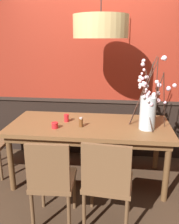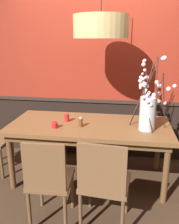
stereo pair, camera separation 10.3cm
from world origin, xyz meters
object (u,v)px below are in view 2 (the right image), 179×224
at_px(candle_holder_nearer_edge, 55,125).
at_px(chair_near_side_left, 49,178).
at_px(chair_near_side_right, 104,181).
at_px(vase_with_blossoms, 148,110).
at_px(condiment_bottle, 81,122).
at_px(dining_table, 90,130).
at_px(chair_far_side_right, 114,121).
at_px(pendant_lamp, 101,27).
at_px(candle_holder_nearer_center, 67,118).
at_px(chair_far_side_left, 79,120).

bearing_deg(candle_holder_nearer_edge, chair_near_side_left, -78.73).
xyz_separation_m(chair_near_side_right, chair_near_side_left, (-0.53, -0.03, -0.01)).
bearing_deg(vase_with_blossoms, candle_holder_nearer_edge, -173.73).
xyz_separation_m(candle_holder_nearer_edge, condiment_bottle, (0.30, 0.08, 0.02)).
relative_size(dining_table, chair_far_side_right, 2.12).
bearing_deg(chair_far_side_right, dining_table, -106.81).
bearing_deg(chair_far_side_right, pendant_lamp, -100.12).
bearing_deg(pendant_lamp, candle_holder_nearer_edge, -152.11).
bearing_deg(vase_with_blossoms, pendant_lamp, 165.24).
xyz_separation_m(dining_table, chair_near_side_right, (0.27, -0.87, -0.16)).
relative_size(vase_with_blossoms, condiment_bottle, 7.16).
relative_size(chair_near_side_left, candle_holder_nearer_center, 9.65).
height_order(chair_far_side_right, chair_near_side_right, chair_near_side_right).
height_order(chair_far_side_right, candle_holder_nearer_center, chair_far_side_right).
bearing_deg(dining_table, condiment_bottle, -128.49).
height_order(chair_near_side_right, condiment_bottle, chair_near_side_right).
height_order(chair_far_side_left, pendant_lamp, pendant_lamp).
xyz_separation_m(chair_far_side_right, pendant_lamp, (-0.14, -0.80, 1.41)).
bearing_deg(chair_near_side_left, condiment_bottle, 78.10).
xyz_separation_m(chair_far_side_left, vase_with_blossoms, (1.02, -0.95, 0.49)).
xyz_separation_m(vase_with_blossoms, pendant_lamp, (-0.58, 0.15, 0.92)).
bearing_deg(candle_holder_nearer_center, vase_with_blossoms, -7.47).
xyz_separation_m(chair_far_side_right, chair_near_side_left, (-0.52, -1.77, 0.00)).
height_order(chair_far_side_right, candle_holder_nearer_edge, chair_far_side_right).
xyz_separation_m(chair_near_side_right, vase_with_blossoms, (0.43, 0.79, 0.48)).
distance_m(chair_near_side_right, vase_with_blossoms, 1.02).
bearing_deg(chair_far_side_right, candle_holder_nearer_edge, -121.56).
relative_size(chair_far_side_right, condiment_bottle, 7.90).
bearing_deg(condiment_bottle, chair_near_side_right, -64.34).
distance_m(candle_holder_nearer_center, pendant_lamp, 1.19).
relative_size(chair_far_side_left, vase_with_blossoms, 1.05).
xyz_separation_m(dining_table, vase_with_blossoms, (0.70, -0.08, 0.32)).
distance_m(dining_table, condiment_bottle, 0.20).
bearing_deg(candle_holder_nearer_center, dining_table, -9.92).
xyz_separation_m(vase_with_blossoms, candle_holder_nearer_center, (-1.01, 0.13, -0.19)).
bearing_deg(chair_near_side_left, vase_with_blossoms, 40.52).
bearing_deg(chair_near_side_left, candle_holder_nearer_edge, 101.27).
bearing_deg(vase_with_blossoms, candle_holder_nearer_center, 172.53).
bearing_deg(condiment_bottle, candle_holder_nearer_center, 142.00).
bearing_deg(chair_near_side_right, chair_near_side_left, -176.47).
bearing_deg(candle_holder_nearer_center, pendant_lamp, 2.77).
distance_m(chair_far_side_left, chair_near_side_left, 1.77).
bearing_deg(candle_holder_nearer_center, chair_near_side_left, -86.99).
distance_m(dining_table, pendant_lamp, 1.26).
xyz_separation_m(chair_far_side_right, candle_holder_nearer_edge, (-0.66, -1.07, 0.28)).
xyz_separation_m(candle_holder_nearer_center, candle_holder_nearer_edge, (-0.09, -0.25, -0.01)).
distance_m(chair_far_side_left, candle_holder_nearer_center, 0.87).
relative_size(chair_near_side_right, candle_holder_nearer_edge, 11.51).
bearing_deg(pendant_lamp, chair_near_side_right, -81.03).
xyz_separation_m(chair_near_side_right, pendant_lamp, (-0.15, 0.94, 1.40)).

